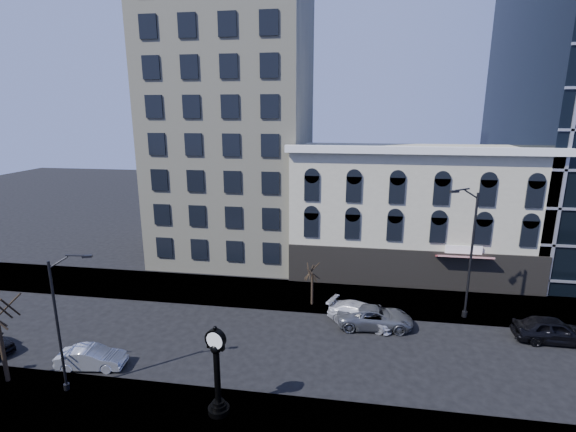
# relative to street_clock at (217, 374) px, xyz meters

# --- Properties ---
(ground) EXTENTS (160.00, 160.00, 0.00)m
(ground) POSITION_rel_street_clock_xyz_m (-0.07, 6.88, -2.35)
(ground) COLOR black
(ground) RESTS_ON ground
(sidewalk_far) EXTENTS (160.00, 6.00, 0.12)m
(sidewalk_far) POSITION_rel_street_clock_xyz_m (-0.07, 14.88, -2.29)
(sidewalk_far) COLOR gray
(sidewalk_far) RESTS_ON ground
(sidewalk_near) EXTENTS (160.00, 6.00, 0.12)m
(sidewalk_near) POSITION_rel_street_clock_xyz_m (-0.07, -1.12, -2.29)
(sidewalk_near) COLOR gray
(sidewalk_near) RESTS_ON ground
(cream_tower) EXTENTS (15.90, 15.40, 42.50)m
(cream_tower) POSITION_rel_street_clock_xyz_m (-6.18, 25.76, 16.97)
(cream_tower) COLOR #BBB596
(cream_tower) RESTS_ON ground
(victorian_row) EXTENTS (22.60, 11.19, 12.50)m
(victorian_row) POSITION_rel_street_clock_xyz_m (11.93, 22.77, 3.64)
(victorian_row) COLOR #BFBA9D
(victorian_row) RESTS_ON ground
(street_clock) EXTENTS (1.12, 1.12, 4.94)m
(street_clock) POSITION_rel_street_clock_xyz_m (0.00, 0.00, 0.00)
(street_clock) COLOR black
(street_clock) RESTS_ON sidewalk_near
(street_lamp_near) EXTENTS (2.01, 0.91, 8.08)m
(street_lamp_near) POSITION_rel_street_clock_xyz_m (-8.45, 0.65, 3.86)
(street_lamp_near) COLOR black
(street_lamp_near) RESTS_ON sidewalk_near
(street_lamp_far) EXTENTS (2.50, 1.21, 10.15)m
(street_lamp_far) POSITION_rel_street_clock_xyz_m (14.51, 12.61, 5.43)
(street_lamp_far) COLOR black
(street_lamp_far) RESTS_ON sidewalk_far
(bare_tree_far) EXTENTS (2.40, 2.40, 4.12)m
(bare_tree_far) POSITION_rel_street_clock_xyz_m (3.52, 13.23, 0.87)
(bare_tree_far) COLOR #2E2317
(bare_tree_far) RESTS_ON sidewalk_far
(car_near_b) EXTENTS (4.21, 1.97, 1.33)m
(car_near_b) POSITION_rel_street_clock_xyz_m (-8.95, 2.73, -1.68)
(car_near_b) COLOR #A5A8AD
(car_near_b) RESTS_ON ground
(car_far_a) EXTENTS (5.62, 2.87, 1.52)m
(car_far_a) POSITION_rel_street_clock_xyz_m (8.39, 10.50, -1.59)
(car_far_a) COLOR #595B60
(car_far_a) RESTS_ON ground
(car_far_b) EXTENTS (5.51, 3.86, 1.48)m
(car_far_b) POSITION_rel_street_clock_xyz_m (7.45, 10.85, -1.61)
(car_far_b) COLOR silver
(car_far_b) RESTS_ON ground
(car_far_c) EXTENTS (5.08, 2.11, 1.72)m
(car_far_c) POSITION_rel_street_clock_xyz_m (20.27, 10.32, -1.49)
(car_far_c) COLOR black
(car_far_c) RESTS_ON ground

